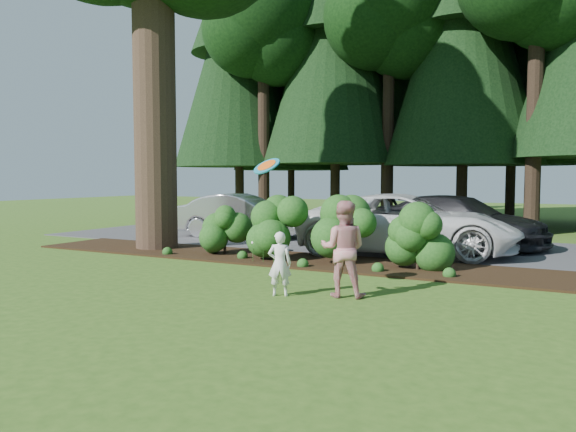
% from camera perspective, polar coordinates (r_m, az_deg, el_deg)
% --- Properties ---
extents(ground, '(80.00, 80.00, 0.00)m').
position_cam_1_polar(ground, '(11.90, -7.19, -6.53)').
color(ground, '#2E5017').
rests_on(ground, ground).
extents(mulch_bed, '(16.00, 2.50, 0.05)m').
position_cam_1_polar(mulch_bed, '(14.63, 0.18, -4.42)').
color(mulch_bed, black).
rests_on(mulch_bed, ground).
extents(driveway, '(22.00, 6.00, 0.03)m').
position_cam_1_polar(driveway, '(18.47, 6.35, -2.72)').
color(driveway, '#38383A').
rests_on(driveway, ground).
extents(shrub_row, '(6.53, 1.60, 1.61)m').
position_cam_1_polar(shrub_row, '(14.10, 2.73, -1.54)').
color(shrub_row, '#194415').
rests_on(shrub_row, ground).
extents(lily_cluster, '(0.69, 0.09, 0.57)m').
position_cam_1_polar(lily_cluster, '(13.98, -2.54, -2.88)').
color(lily_cluster, '#194415').
rests_on(lily_cluster, ground).
extents(tree_wall, '(25.66, 12.15, 17.09)m').
position_cam_1_polar(tree_wall, '(27.72, 14.22, 19.22)').
color(tree_wall, black).
rests_on(tree_wall, ground).
extents(car_silver_wagon, '(4.83, 2.33, 1.53)m').
position_cam_1_polar(car_silver_wagon, '(20.08, -4.70, 0.06)').
color(car_silver_wagon, '#ADAEB2').
rests_on(car_silver_wagon, driveway).
extents(car_white_suv, '(6.39, 3.73, 1.67)m').
position_cam_1_polar(car_white_suv, '(15.80, 11.99, -0.82)').
color(car_white_suv, silver).
rests_on(car_white_suv, driveway).
extents(car_dark_suv, '(5.71, 3.30, 1.56)m').
position_cam_1_polar(car_dark_suv, '(18.10, 16.99, -0.49)').
color(car_dark_suv, black).
rests_on(car_dark_suv, driveway).
extents(child, '(0.51, 0.42, 1.18)m').
position_cam_1_polar(child, '(10.24, -0.85, -4.87)').
color(child, white).
rests_on(child, ground).
extents(adult, '(0.98, 0.84, 1.74)m').
position_cam_1_polar(adult, '(10.19, 5.63, -3.34)').
color(adult, '#A61628').
rests_on(adult, ground).
extents(frisbee, '(0.56, 0.45, 0.38)m').
position_cam_1_polar(frisbee, '(10.25, -2.18, 5.11)').
color(frisbee, teal).
rests_on(frisbee, ground).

